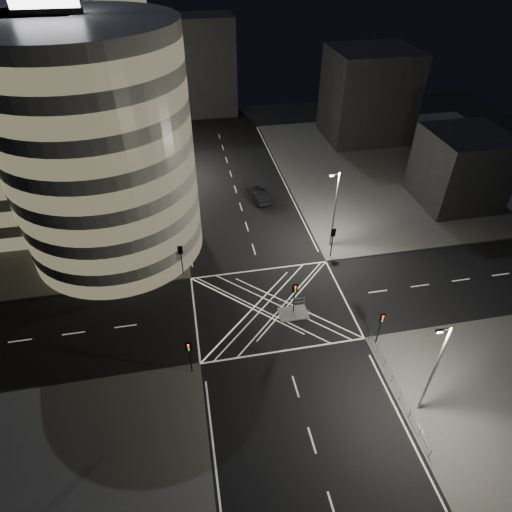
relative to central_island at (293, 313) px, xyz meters
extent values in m
plane|color=black|center=(-2.00, 1.50, -0.07)|extent=(120.00, 120.00, 0.00)
cube|color=#51504C|center=(-31.00, 28.50, 0.00)|extent=(42.00, 42.00, 0.15)
cube|color=#51504C|center=(27.00, 28.50, 0.00)|extent=(42.00, 42.00, 0.15)
cube|color=slate|center=(0.00, 0.00, 0.00)|extent=(3.00, 2.00, 0.15)
cylinder|color=gray|center=(-18.00, 15.50, 12.57)|extent=(20.00, 20.00, 25.00)
cube|color=gray|center=(-28.00, 25.50, 12.57)|extent=(20.00, 18.00, 25.00)
cube|color=white|center=(-20.00, 17.50, 26.27)|extent=(6.00, 0.40, 2.00)
cube|color=black|center=(-20.00, 17.50, 25.38)|extent=(6.40, 0.50, 0.50)
cube|color=gray|center=(-24.00, 43.50, 11.07)|extent=(24.00, 16.00, 22.00)
cube|color=black|center=(24.00, 41.50, 7.58)|extent=(14.00, 12.00, 15.00)
cube|color=black|center=(28.00, 17.50, 5.08)|extent=(10.00, 10.00, 10.00)
cube|color=black|center=(-6.00, 59.50, 8.93)|extent=(18.00, 8.00, 18.00)
cylinder|color=black|center=(-12.50, 10.50, 1.84)|extent=(0.32, 0.32, 3.54)
ellipsoid|color=black|center=(-12.50, 10.50, 4.80)|extent=(4.33, 4.33, 4.98)
cylinder|color=black|center=(-12.50, 16.50, 1.69)|extent=(0.32, 0.32, 3.23)
ellipsoid|color=black|center=(-12.50, 16.50, 4.43)|extent=(4.08, 4.08, 4.69)
cylinder|color=black|center=(-12.50, 22.50, 1.69)|extent=(0.32, 0.32, 3.22)
ellipsoid|color=black|center=(-12.50, 22.50, 4.62)|extent=(4.82, 4.82, 5.55)
cylinder|color=black|center=(-12.50, 28.50, 1.79)|extent=(0.32, 0.32, 3.42)
ellipsoid|color=black|center=(-12.50, 28.50, 4.81)|extent=(4.79, 4.79, 5.50)
cylinder|color=black|center=(-12.50, 34.50, 1.49)|extent=(0.32, 0.32, 2.82)
ellipsoid|color=black|center=(-12.50, 34.50, 3.99)|extent=(3.97, 3.97, 4.56)
cylinder|color=black|center=(-10.80, 8.30, 1.57)|extent=(0.12, 0.12, 3.00)
cube|color=black|center=(-10.80, 8.30, 3.52)|extent=(0.28, 0.22, 0.90)
cube|color=black|center=(-10.80, 8.30, 3.52)|extent=(0.55, 0.04, 1.10)
cylinder|color=black|center=(-10.80, -5.30, 1.57)|extent=(0.12, 0.12, 3.00)
cube|color=black|center=(-10.80, -5.30, 3.52)|extent=(0.28, 0.22, 0.90)
cube|color=black|center=(-10.80, -5.30, 3.52)|extent=(0.55, 0.04, 1.10)
cylinder|color=black|center=(6.80, 8.30, 1.57)|extent=(0.12, 0.12, 3.00)
cube|color=black|center=(6.80, 8.30, 3.52)|extent=(0.28, 0.22, 0.90)
cube|color=black|center=(6.80, 8.30, 3.52)|extent=(0.55, 0.04, 1.10)
cylinder|color=black|center=(6.80, -5.30, 1.57)|extent=(0.12, 0.12, 3.00)
cube|color=black|center=(6.80, -5.30, 3.52)|extent=(0.28, 0.22, 0.90)
cube|color=black|center=(6.80, -5.30, 3.52)|extent=(0.55, 0.04, 1.10)
cylinder|color=black|center=(0.00, 0.00, 1.57)|extent=(0.12, 0.12, 3.00)
cube|color=black|center=(0.00, 0.00, 3.52)|extent=(0.28, 0.22, 0.90)
cube|color=black|center=(0.00, 0.00, 3.52)|extent=(0.55, 0.04, 1.10)
cylinder|color=slate|center=(-11.50, 13.50, 5.08)|extent=(0.20, 0.20, 10.00)
cylinder|color=slate|center=(-11.05, 13.50, 9.93)|extent=(0.90, 0.10, 0.10)
cube|color=slate|center=(-10.60, 13.50, 9.83)|extent=(0.50, 0.25, 0.18)
cube|color=white|center=(-10.60, 13.50, 9.72)|extent=(0.42, 0.20, 0.05)
cylinder|color=slate|center=(-11.50, 31.50, 5.08)|extent=(0.20, 0.20, 10.00)
cylinder|color=slate|center=(-11.05, 31.50, 9.93)|extent=(0.90, 0.10, 0.10)
cube|color=slate|center=(-10.60, 31.50, 9.83)|extent=(0.50, 0.25, 0.18)
cube|color=white|center=(-10.60, 31.50, 9.72)|extent=(0.42, 0.20, 0.05)
cylinder|color=slate|center=(7.50, 10.50, 5.08)|extent=(0.20, 0.20, 10.00)
cylinder|color=slate|center=(7.05, 10.50, 9.93)|extent=(0.90, 0.10, 0.10)
cube|color=slate|center=(6.60, 10.50, 9.83)|extent=(0.50, 0.25, 0.18)
cube|color=white|center=(6.60, 10.50, 9.72)|extent=(0.42, 0.20, 0.05)
cylinder|color=slate|center=(7.50, -12.50, 5.08)|extent=(0.20, 0.20, 10.00)
cylinder|color=slate|center=(7.05, -12.50, 9.93)|extent=(0.90, 0.10, 0.10)
cube|color=slate|center=(6.60, -12.50, 9.83)|extent=(0.50, 0.25, 0.18)
cube|color=white|center=(6.60, -12.50, 9.72)|extent=(0.42, 0.20, 0.05)
cube|color=slate|center=(6.30, -10.65, 0.62)|extent=(0.06, 11.70, 1.10)
cube|color=slate|center=(0.00, -0.90, 0.62)|extent=(2.80, 0.06, 1.10)
cube|color=slate|center=(0.00, 0.90, 0.62)|extent=(2.80, 0.06, 1.10)
imported|color=black|center=(0.80, 22.81, 0.77)|extent=(2.71, 5.35, 1.68)
camera|label=1|loc=(-9.55, -29.53, 32.30)|focal=30.00mm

